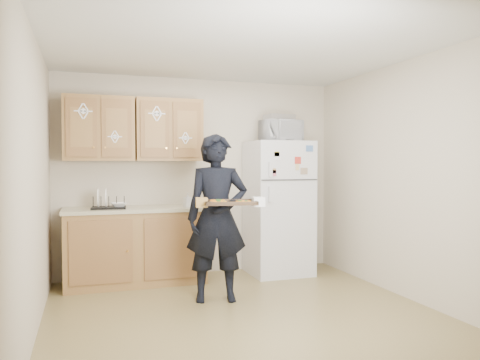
% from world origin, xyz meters
% --- Properties ---
extents(floor, '(3.60, 3.60, 0.00)m').
position_xyz_m(floor, '(0.00, 0.00, 0.00)').
color(floor, brown).
rests_on(floor, ground).
extents(ceiling, '(3.60, 3.60, 0.00)m').
position_xyz_m(ceiling, '(0.00, 0.00, 2.50)').
color(ceiling, silver).
rests_on(ceiling, wall_back).
extents(wall_back, '(3.60, 0.04, 2.50)m').
position_xyz_m(wall_back, '(0.00, 1.80, 1.25)').
color(wall_back, beige).
rests_on(wall_back, floor).
extents(wall_front, '(3.60, 0.04, 2.50)m').
position_xyz_m(wall_front, '(0.00, -1.80, 1.25)').
color(wall_front, beige).
rests_on(wall_front, floor).
extents(wall_left, '(0.04, 3.60, 2.50)m').
position_xyz_m(wall_left, '(-1.80, 0.00, 1.25)').
color(wall_left, beige).
rests_on(wall_left, floor).
extents(wall_right, '(0.04, 3.60, 2.50)m').
position_xyz_m(wall_right, '(1.80, 0.00, 1.25)').
color(wall_right, beige).
rests_on(wall_right, floor).
extents(refrigerator, '(0.75, 0.70, 1.70)m').
position_xyz_m(refrigerator, '(0.95, 1.43, 0.85)').
color(refrigerator, silver).
rests_on(refrigerator, floor).
extents(base_cabinet, '(1.60, 0.60, 0.86)m').
position_xyz_m(base_cabinet, '(-0.85, 1.48, 0.43)').
color(base_cabinet, olive).
rests_on(base_cabinet, floor).
extents(countertop, '(1.64, 0.64, 0.04)m').
position_xyz_m(countertop, '(-0.85, 1.48, 0.88)').
color(countertop, '#C1B895').
rests_on(countertop, base_cabinet).
extents(upper_cab_left, '(0.80, 0.33, 0.75)m').
position_xyz_m(upper_cab_left, '(-1.25, 1.61, 1.83)').
color(upper_cab_left, olive).
rests_on(upper_cab_left, wall_back).
extents(upper_cab_right, '(0.80, 0.33, 0.75)m').
position_xyz_m(upper_cab_right, '(-0.43, 1.61, 1.83)').
color(upper_cab_right, olive).
rests_on(upper_cab_right, wall_back).
extents(cereal_box, '(0.20, 0.07, 0.32)m').
position_xyz_m(cereal_box, '(1.47, 1.67, 0.16)').
color(cereal_box, '#E9BD52').
rests_on(cereal_box, floor).
extents(person, '(0.69, 0.52, 1.72)m').
position_xyz_m(person, '(-0.12, 0.52, 0.86)').
color(person, black).
rests_on(person, floor).
extents(baking_tray, '(0.55, 0.45, 0.04)m').
position_xyz_m(baking_tray, '(-0.07, 0.22, 1.03)').
color(baking_tray, black).
rests_on(baking_tray, person).
extents(pizza_front_left, '(0.17, 0.17, 0.02)m').
position_xyz_m(pizza_front_left, '(-0.20, 0.16, 1.05)').
color(pizza_front_left, orange).
rests_on(pizza_front_left, baking_tray).
extents(pizza_front_right, '(0.17, 0.17, 0.02)m').
position_xyz_m(pizza_front_right, '(0.03, 0.12, 1.05)').
color(pizza_front_right, orange).
rests_on(pizza_front_right, baking_tray).
extents(pizza_back_left, '(0.17, 0.17, 0.02)m').
position_xyz_m(pizza_back_left, '(-0.17, 0.32, 1.05)').
color(pizza_back_left, orange).
rests_on(pizza_back_left, baking_tray).
extents(microwave, '(0.52, 0.39, 0.27)m').
position_xyz_m(microwave, '(0.96, 1.38, 1.83)').
color(microwave, silver).
rests_on(microwave, refrigerator).
extents(foil_pan, '(0.37, 0.28, 0.07)m').
position_xyz_m(foil_pan, '(0.95, 1.41, 2.00)').
color(foil_pan, '#B6B7BE').
rests_on(foil_pan, microwave).
extents(dish_rack, '(0.41, 0.32, 0.15)m').
position_xyz_m(dish_rack, '(-1.15, 1.44, 0.98)').
color(dish_rack, black).
rests_on(dish_rack, countertop).
extents(bowl, '(0.20, 0.20, 0.05)m').
position_xyz_m(bowl, '(-1.04, 1.44, 0.94)').
color(bowl, white).
rests_on(bowl, dish_rack).
extents(soap_bottle, '(0.10, 0.10, 0.17)m').
position_xyz_m(soap_bottle, '(-0.25, 1.34, 0.99)').
color(soap_bottle, silver).
rests_on(soap_bottle, countertop).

